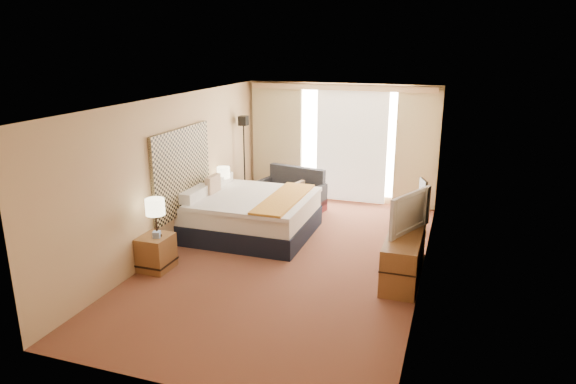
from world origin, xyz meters
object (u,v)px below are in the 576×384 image
(nightstand_left, at_px, (156,253))
(lamp_left, at_px, (155,208))
(nightstand_right, at_px, (225,206))
(lamp_right, at_px, (223,173))
(floor_lamp, at_px, (244,143))
(desk_chair, at_px, (416,207))
(television, at_px, (404,211))
(bed, at_px, (251,214))
(loveseat, at_px, (291,196))
(media_dresser, at_px, (404,253))

(nightstand_left, bearing_deg, lamp_left, -20.82)
(lamp_left, bearing_deg, nightstand_right, 91.31)
(lamp_left, xyz_separation_m, lamp_right, (-0.05, 2.49, -0.06))
(floor_lamp, distance_m, desk_chair, 3.84)
(desk_chair, distance_m, television, 2.14)
(bed, xyz_separation_m, loveseat, (0.24, 1.64, -0.10))
(media_dresser, bearing_deg, desk_chair, 90.85)
(bed, xyz_separation_m, lamp_left, (-0.75, -1.92, 0.64))
(media_dresser, height_order, television, television)
(loveseat, bearing_deg, desk_chair, 4.00)
(bed, relative_size, television, 2.04)
(loveseat, xyz_separation_m, television, (2.60, -2.43, 0.72))
(media_dresser, bearing_deg, loveseat, 136.76)
(nightstand_left, distance_m, television, 3.88)
(lamp_left, height_order, television, television)
(media_dresser, height_order, lamp_left, lamp_left)
(floor_lamp, bearing_deg, bed, -63.44)
(media_dresser, distance_m, television, 0.66)
(media_dresser, bearing_deg, nightstand_left, -164.16)
(nightstand_right, relative_size, media_dresser, 0.31)
(nightstand_right, bearing_deg, television, -20.89)
(floor_lamp, bearing_deg, television, -33.87)
(television, bearing_deg, lamp_left, 132.11)
(lamp_right, bearing_deg, media_dresser, -20.97)
(loveseat, relative_size, desk_chair, 1.57)
(nightstand_right, bearing_deg, lamp_right, -84.47)
(loveseat, distance_m, television, 3.63)
(lamp_left, xyz_separation_m, television, (3.59, 1.13, -0.02))
(loveseat, xyz_separation_m, lamp_right, (-1.05, -1.07, 0.68))
(nightstand_right, bearing_deg, desk_chair, 10.33)
(bed, bearing_deg, nightstand_left, -113.05)
(bed, xyz_separation_m, television, (2.84, -0.79, 0.62))
(nightstand_right, bearing_deg, nightstand_left, -90.00)
(loveseat, relative_size, lamp_right, 2.84)
(lamp_left, bearing_deg, floor_lamp, 91.39)
(loveseat, distance_m, desk_chair, 2.65)
(desk_chair, distance_m, lamp_left, 4.86)
(floor_lamp, height_order, lamp_left, floor_lamp)
(nightstand_left, bearing_deg, lamp_right, 89.92)
(bed, height_order, television, television)
(bed, bearing_deg, media_dresser, -16.38)
(nightstand_left, relative_size, floor_lamp, 0.28)
(media_dresser, height_order, desk_chair, desk_chair)
(lamp_right, bearing_deg, nightstand_right, 95.53)
(television, bearing_deg, desk_chair, 24.16)
(loveseat, relative_size, television, 1.43)
(loveseat, bearing_deg, media_dresser, -31.16)
(media_dresser, bearing_deg, nightstand_right, 158.60)
(nightstand_left, distance_m, media_dresser, 3.85)
(nightstand_left, height_order, television, television)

